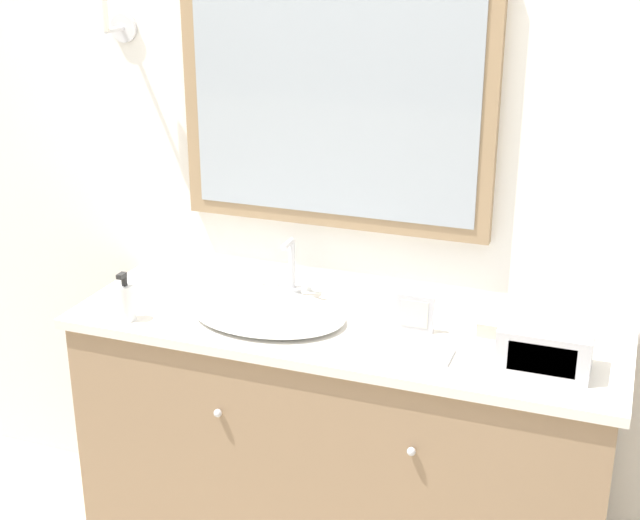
# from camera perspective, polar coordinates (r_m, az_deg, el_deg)

# --- Properties ---
(wall_back) EXTENTS (8.00, 0.18, 2.55)m
(wall_back) POSITION_cam_1_polar(r_m,az_deg,el_deg) (2.74, 3.33, 6.09)
(wall_back) COLOR white
(wall_back) RESTS_ON ground_plane
(vanity_counter) EXTENTS (1.65, 0.52, 0.86)m
(vanity_counter) POSITION_cam_1_polar(r_m,az_deg,el_deg) (2.84, 1.29, -12.15)
(vanity_counter) COLOR #937556
(vanity_counter) RESTS_ON ground_plane
(sink_basin) EXTENTS (0.47, 0.39, 0.20)m
(sink_basin) POSITION_cam_1_polar(r_m,az_deg,el_deg) (2.68, -3.25, -3.34)
(sink_basin) COLOR white
(sink_basin) RESTS_ON vanity_counter
(soap_bottle) EXTENTS (0.05, 0.05, 0.15)m
(soap_bottle) POSITION_cam_1_polar(r_m,az_deg,el_deg) (2.71, -12.32, -2.60)
(soap_bottle) COLOR white
(soap_bottle) RESTS_ON vanity_counter
(appliance_box) EXTENTS (0.24, 0.15, 0.12)m
(appliance_box) POSITION_cam_1_polar(r_m,az_deg,el_deg) (2.43, 14.21, -5.50)
(appliance_box) COLOR #BCBCC1
(appliance_box) RESTS_ON vanity_counter
(picture_frame) EXTENTS (0.11, 0.01, 0.11)m
(picture_frame) POSITION_cam_1_polar(r_m,az_deg,el_deg) (2.59, 6.10, -3.41)
(picture_frame) COLOR #B2B2B7
(picture_frame) RESTS_ON vanity_counter
(hand_towel_near_sink) EXTENTS (0.16, 0.13, 0.04)m
(hand_towel_near_sink) POSITION_cam_1_polar(r_m,az_deg,el_deg) (2.64, 11.91, -4.16)
(hand_towel_near_sink) COLOR #B7A899
(hand_towel_near_sink) RESTS_ON vanity_counter
(metal_tray) EXTENTS (0.15, 0.11, 0.01)m
(metal_tray) POSITION_cam_1_polar(r_m,az_deg,el_deg) (2.47, 6.78, -5.95)
(metal_tray) COLOR #ADADB2
(metal_tray) RESTS_ON vanity_counter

